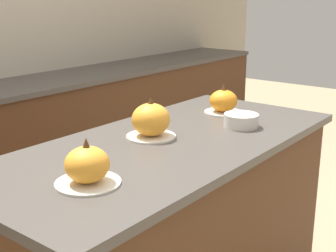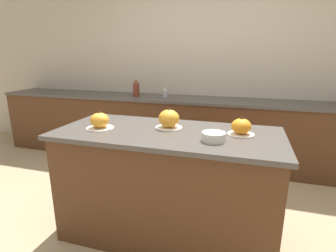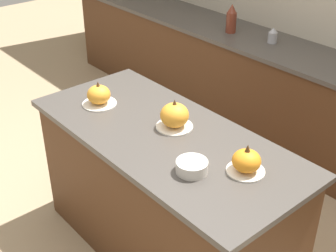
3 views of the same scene
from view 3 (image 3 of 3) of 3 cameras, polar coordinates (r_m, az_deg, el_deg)
name	(u,v)px [view 3 (image 3 of 3)]	position (r m, az deg, el deg)	size (l,w,h in m)	color
ground_plane	(165,250)	(3.15, -0.39, -14.87)	(12.00, 12.00, 0.00)	tan
kitchen_island	(165,196)	(2.85, -0.42, -8.52)	(1.70, 0.76, 0.89)	#4C2D19
back_counter	(316,114)	(3.89, 17.63, 1.40)	(6.00, 0.60, 0.89)	#4C2D19
pumpkin_cake_left	(99,96)	(2.90, -8.43, 3.67)	(0.21, 0.21, 0.15)	silver
pumpkin_cake_center	(175,116)	(2.62, 0.80, 1.22)	(0.21, 0.21, 0.17)	silver
pumpkin_cake_right	(246,162)	(2.29, 9.53, -4.32)	(0.19, 0.19, 0.16)	silver
bottle_tall	(231,19)	(4.14, 7.73, 12.81)	(0.09, 0.09, 0.25)	maroon
bottle_short	(273,36)	(3.97, 12.65, 10.70)	(0.08, 0.08, 0.13)	#99999E
mixing_bowl	(192,167)	(2.28, 2.93, -4.96)	(0.16, 0.16, 0.06)	beige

